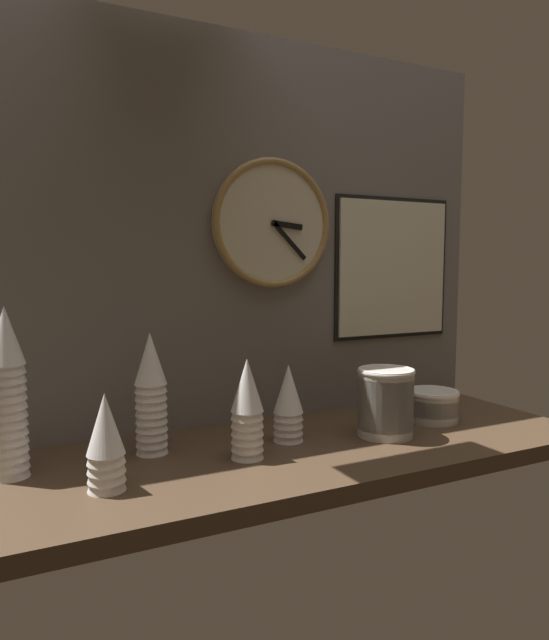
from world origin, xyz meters
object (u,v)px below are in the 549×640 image
at_px(cup_stack_center_left, 151,393).
at_px(wall_clock, 273,223).
at_px(cup_stack_center_right, 288,403).
at_px(bowl_stack_far_right, 433,404).
at_px(cup_stack_far_left, 8,392).
at_px(cup_stack_center, 247,409).
at_px(menu_board, 393,268).
at_px(bowl_stack_right, 386,401).
at_px(cup_stack_left, 106,442).

relative_size(cup_stack_center_left, wall_clock, 0.79).
relative_size(cup_stack_center_right, bowl_stack_far_right, 1.32).
bearing_deg(cup_stack_far_left, cup_stack_center_left, 3.68).
relative_size(cup_stack_center, bowl_stack_far_right, 1.57).
height_order(bowl_stack_far_right, menu_board, menu_board).
xyz_separation_m(cup_stack_center_right, bowl_stack_right, (0.24, -0.07, -0.01)).
relative_size(cup_stack_center, cup_stack_center_right, 1.19).
bearing_deg(cup_stack_center_right, cup_stack_far_left, 176.32).
bearing_deg(cup_stack_left, cup_stack_center_right, 14.45).
xyz_separation_m(cup_stack_left, cup_stack_center_right, (0.46, 0.12, 0.00)).
xyz_separation_m(cup_stack_center_right, bowl_stack_far_right, (0.45, -0.02, -0.05)).
bearing_deg(menu_board, wall_clock, -178.80).
height_order(bowl_stack_right, menu_board, menu_board).
bearing_deg(bowl_stack_far_right, cup_stack_center_right, 177.78).
bearing_deg(menu_board, bowl_stack_far_right, -98.74).
xyz_separation_m(cup_stack_left, wall_clock, (0.52, 0.33, 0.45)).
relative_size(cup_stack_left, wall_clock, 0.54).
relative_size(bowl_stack_far_right, wall_clock, 0.41).
bearing_deg(cup_stack_center_right, cup_stack_center, -153.52).
bearing_deg(cup_stack_center, cup_stack_center_left, 144.90).
bearing_deg(bowl_stack_right, bowl_stack_far_right, 14.56).
bearing_deg(cup_stack_center_left, bowl_stack_right, -12.81).
distance_m(cup_stack_center, cup_stack_center_right, 0.16).
distance_m(cup_stack_center_left, wall_clock, 0.58).
distance_m(cup_stack_center_right, wall_clock, 0.50).
bearing_deg(cup_stack_center, wall_clock, 54.15).
bearing_deg(bowl_stack_far_right, cup_stack_center, -174.83).
bearing_deg(bowl_stack_right, cup_stack_center, -179.95).
bearing_deg(cup_stack_center, bowl_stack_right, 0.05).
relative_size(cup_stack_left, bowl_stack_far_right, 1.32).
height_order(cup_stack_center_left, cup_stack_left, cup_stack_center_left).
bearing_deg(cup_stack_far_left, bowl_stack_far_right, -3.07).
height_order(cup_stack_center_right, bowl_stack_far_right, cup_stack_center_right).
distance_m(cup_stack_center, menu_board, 0.75).
bearing_deg(cup_stack_far_left, cup_stack_center, -12.91).
bearing_deg(cup_stack_left, cup_stack_center_left, 53.06).
distance_m(cup_stack_center, cup_stack_far_left, 0.50).
bearing_deg(cup_stack_far_left, wall_clock, 13.81).
bearing_deg(cup_stack_far_left, bowl_stack_right, -7.25).
height_order(cup_stack_center_left, bowl_stack_right, cup_stack_center_left).
height_order(cup_stack_far_left, bowl_stack_right, cup_stack_far_left).
distance_m(cup_stack_center_left, bowl_stack_far_right, 0.78).
bearing_deg(cup_stack_center_left, cup_stack_far_left, -176.32).
bearing_deg(bowl_stack_right, cup_stack_center_right, 163.91).
distance_m(cup_stack_far_left, bowl_stack_far_right, 1.08).
relative_size(cup_stack_center_left, cup_stack_center_right, 1.47).
bearing_deg(cup_stack_center_right, cup_stack_left, -165.55).
xyz_separation_m(cup_stack_center_left, cup_stack_center_right, (0.33, -0.06, -0.04)).
relative_size(cup_stack_center_right, menu_board, 0.44).
distance_m(cup_stack_center_left, menu_board, 0.87).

